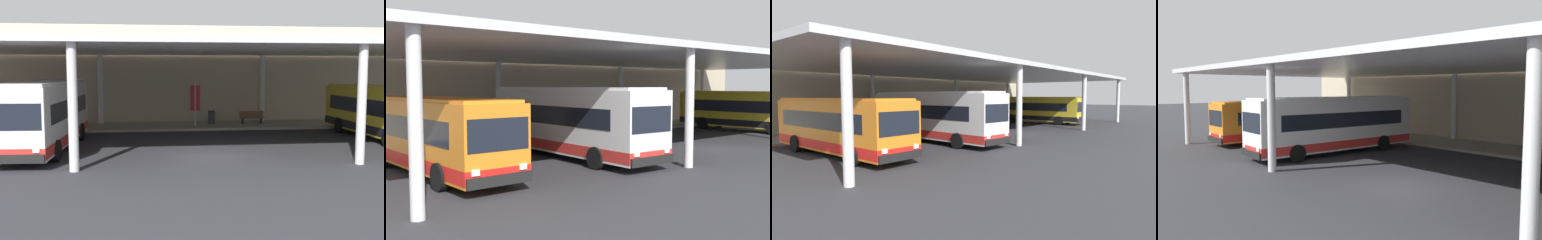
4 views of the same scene
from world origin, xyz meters
TOP-DOWN VIEW (x-y plane):
  - ground_plane at (0.00, 0.00)m, footprint 200.00×200.00m
  - platform_kerb at (0.00, 11.75)m, footprint 42.00×4.50m
  - station_building_facade at (0.00, 15.00)m, footprint 48.00×1.60m
  - canopy_shelter at (0.00, 5.50)m, footprint 40.00×17.00m
  - bus_nearest_bay at (-15.32, 3.56)m, footprint 2.81×10.56m
  - bus_second_bay at (-8.24, 3.21)m, footprint 3.17×11.45m
  - bus_middle_bay at (11.02, 4.64)m, footprint 2.77×10.54m
  - bench_waiting at (4.94, 11.82)m, footprint 1.80×0.45m
  - trash_bin at (1.93, 11.86)m, footprint 0.52×0.52m
  - banner_sign at (0.59, 10.94)m, footprint 0.70×0.12m

SIDE VIEW (x-z plane):
  - ground_plane at x=0.00m, z-range 0.00..0.00m
  - platform_kerb at x=0.00m, z-range 0.00..0.18m
  - bench_waiting at x=4.94m, z-range 0.20..1.12m
  - trash_bin at x=1.93m, z-range 0.19..1.17m
  - bus_nearest_bay at x=-15.32m, z-range 0.07..3.24m
  - bus_middle_bay at x=11.02m, z-range 0.07..3.24m
  - bus_second_bay at x=-8.24m, z-range 0.06..3.63m
  - banner_sign at x=0.59m, z-range 0.38..3.58m
  - station_building_facade at x=0.00m, z-range 0.00..7.53m
  - canopy_shelter at x=0.00m, z-range 2.54..8.09m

